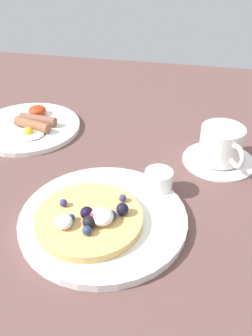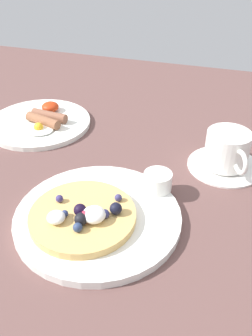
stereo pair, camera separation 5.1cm
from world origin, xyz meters
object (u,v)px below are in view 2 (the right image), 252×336
object	(u,v)px
pancake_plate	(98,217)
coffee_cup	(228,149)
syrup_ramekin	(158,181)
breakfast_plate	(40,123)
coffee_saucer	(224,165)

from	to	relation	value
pancake_plate	coffee_cup	bearing A→B (deg)	49.46
syrup_ramekin	breakfast_plate	xyz separation A→B (cm)	(-30.63, 16.23, -2.40)
pancake_plate	coffee_cup	distance (cm)	27.10
pancake_plate	coffee_saucer	bearing A→B (deg)	49.80
pancake_plate	coffee_saucer	distance (cm)	26.94
coffee_saucer	syrup_ramekin	bearing A→B (deg)	-130.47
syrup_ramekin	coffee_cup	distance (cm)	15.53
pancake_plate	syrup_ramekin	xyz separation A→B (cm)	(7.30, 8.75, 2.27)
coffee_cup	coffee_saucer	bearing A→B (deg)	119.81
coffee_cup	pancake_plate	bearing A→B (deg)	-130.54
pancake_plate	syrup_ramekin	distance (cm)	11.62
syrup_ramekin	coffee_saucer	size ratio (longest dim) A/B	0.35
pancake_plate	coffee_cup	world-z (taller)	coffee_cup
coffee_cup	syrup_ramekin	bearing A→B (deg)	-131.08
breakfast_plate	coffee_saucer	xyz separation A→B (cm)	(40.71, -4.41, -0.16)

